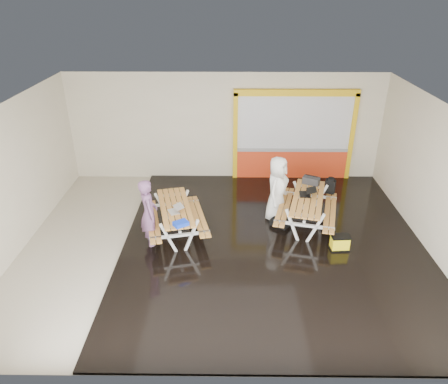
{
  "coord_description": "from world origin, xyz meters",
  "views": [
    {
      "loc": [
        0.11,
        -8.8,
        5.92
      ],
      "look_at": [
        0.0,
        0.9,
        1.0
      ],
      "focal_mm": 33.22,
      "sensor_mm": 36.0,
      "label": 1
    }
  ],
  "objects_px": {
    "picnic_table_right": "(307,204)",
    "dark_case": "(281,222)",
    "picnic_table_left": "(176,213)",
    "toolbox": "(311,180)",
    "fluke_bag": "(340,243)",
    "blue_pouch": "(181,224)",
    "person_left": "(149,213)",
    "person_right": "(277,189)",
    "laptop_left": "(175,210)",
    "backpack": "(330,185)",
    "laptop_right": "(307,193)"
  },
  "relations": [
    {
      "from": "backpack",
      "to": "fluke_bag",
      "type": "relative_size",
      "value": 0.99
    },
    {
      "from": "picnic_table_left",
      "to": "toolbox",
      "type": "relative_size",
      "value": 4.74
    },
    {
      "from": "blue_pouch",
      "to": "fluke_bag",
      "type": "relative_size",
      "value": 0.71
    },
    {
      "from": "person_left",
      "to": "blue_pouch",
      "type": "height_order",
      "value": "person_left"
    },
    {
      "from": "laptop_right",
      "to": "backpack",
      "type": "bearing_deg",
      "value": 42.47
    },
    {
      "from": "picnic_table_right",
      "to": "laptop_right",
      "type": "distance_m",
      "value": 0.3
    },
    {
      "from": "dark_case",
      "to": "fluke_bag",
      "type": "relative_size",
      "value": 1.02
    },
    {
      "from": "picnic_table_left",
      "to": "person_left",
      "type": "distance_m",
      "value": 0.77
    },
    {
      "from": "fluke_bag",
      "to": "laptop_left",
      "type": "bearing_deg",
      "value": 173.99
    },
    {
      "from": "blue_pouch",
      "to": "person_left",
      "type": "bearing_deg",
      "value": 149.97
    },
    {
      "from": "person_right",
      "to": "picnic_table_left",
      "type": "bearing_deg",
      "value": 133.42
    },
    {
      "from": "blue_pouch",
      "to": "dark_case",
      "type": "bearing_deg",
      "value": 28.1
    },
    {
      "from": "toolbox",
      "to": "fluke_bag",
      "type": "xyz_separation_m",
      "value": [
        0.42,
        -1.99,
        -0.74
      ]
    },
    {
      "from": "person_left",
      "to": "toolbox",
      "type": "xyz_separation_m",
      "value": [
        4.25,
        1.74,
        0.09
      ]
    },
    {
      "from": "person_right",
      "to": "backpack",
      "type": "height_order",
      "value": "person_right"
    },
    {
      "from": "laptop_left",
      "to": "toolbox",
      "type": "relative_size",
      "value": 0.91
    },
    {
      "from": "picnic_table_left",
      "to": "blue_pouch",
      "type": "distance_m",
      "value": 0.97
    },
    {
      "from": "toolbox",
      "to": "backpack",
      "type": "height_order",
      "value": "toolbox"
    },
    {
      "from": "picnic_table_right",
      "to": "blue_pouch",
      "type": "relative_size",
      "value": 7.61
    },
    {
      "from": "person_left",
      "to": "person_right",
      "type": "height_order",
      "value": "person_right"
    },
    {
      "from": "picnic_table_right",
      "to": "blue_pouch",
      "type": "distance_m",
      "value": 3.51
    },
    {
      "from": "blue_pouch",
      "to": "backpack",
      "type": "bearing_deg",
      "value": 29.56
    },
    {
      "from": "picnic_table_right",
      "to": "toolbox",
      "type": "distance_m",
      "value": 0.9
    },
    {
      "from": "person_right",
      "to": "dark_case",
      "type": "height_order",
      "value": "person_right"
    },
    {
      "from": "person_right",
      "to": "dark_case",
      "type": "xyz_separation_m",
      "value": [
        0.09,
        -0.45,
        -0.78
      ]
    },
    {
      "from": "person_left",
      "to": "backpack",
      "type": "distance_m",
      "value": 5.13
    },
    {
      "from": "picnic_table_right",
      "to": "backpack",
      "type": "bearing_deg",
      "value": 47.76
    },
    {
      "from": "picnic_table_left",
      "to": "laptop_left",
      "type": "bearing_deg",
      "value": -81.89
    },
    {
      "from": "person_right",
      "to": "fluke_bag",
      "type": "bearing_deg",
      "value": -113.12
    },
    {
      "from": "picnic_table_left",
      "to": "person_right",
      "type": "distance_m",
      "value": 2.83
    },
    {
      "from": "picnic_table_left",
      "to": "toolbox",
      "type": "height_order",
      "value": "toolbox"
    },
    {
      "from": "person_right",
      "to": "toolbox",
      "type": "relative_size",
      "value": 3.64
    },
    {
      "from": "picnic_table_left",
      "to": "person_right",
      "type": "relative_size",
      "value": 1.3
    },
    {
      "from": "laptop_left",
      "to": "blue_pouch",
      "type": "bearing_deg",
      "value": -72.68
    },
    {
      "from": "laptop_left",
      "to": "blue_pouch",
      "type": "distance_m",
      "value": 0.68
    },
    {
      "from": "picnic_table_right",
      "to": "fluke_bag",
      "type": "bearing_deg",
      "value": -61.75
    },
    {
      "from": "blue_pouch",
      "to": "dark_case",
      "type": "distance_m",
      "value": 2.96
    },
    {
      "from": "picnic_table_right",
      "to": "toolbox",
      "type": "xyz_separation_m",
      "value": [
        0.21,
        0.81,
        0.31
      ]
    },
    {
      "from": "person_left",
      "to": "person_right",
      "type": "relative_size",
      "value": 0.97
    },
    {
      "from": "picnic_table_right",
      "to": "picnic_table_left",
      "type": "bearing_deg",
      "value": -171.8
    },
    {
      "from": "person_left",
      "to": "dark_case",
      "type": "height_order",
      "value": "person_left"
    },
    {
      "from": "picnic_table_right",
      "to": "person_right",
      "type": "distance_m",
      "value": 0.9
    },
    {
      "from": "dark_case",
      "to": "toolbox",
      "type": "bearing_deg",
      "value": 44.13
    },
    {
      "from": "person_right",
      "to": "laptop_right",
      "type": "bearing_deg",
      "value": -83.1
    },
    {
      "from": "person_right",
      "to": "fluke_bag",
      "type": "relative_size",
      "value": 3.96
    },
    {
      "from": "picnic_table_right",
      "to": "dark_case",
      "type": "relative_size",
      "value": 5.25
    },
    {
      "from": "picnic_table_left",
      "to": "dark_case",
      "type": "xyz_separation_m",
      "value": [
        2.76,
        0.44,
        -0.51
      ]
    },
    {
      "from": "picnic_table_left",
      "to": "picnic_table_right",
      "type": "relative_size",
      "value": 0.96
    },
    {
      "from": "backpack",
      "to": "person_left",
      "type": "bearing_deg",
      "value": -159.72
    },
    {
      "from": "picnic_table_left",
      "to": "person_right",
      "type": "height_order",
      "value": "person_right"
    }
  ]
}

